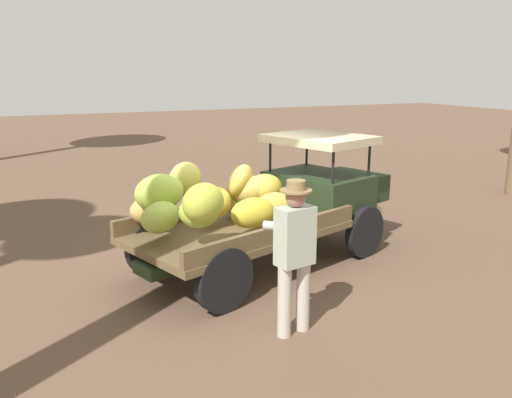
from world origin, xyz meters
name	(u,v)px	position (x,y,z in m)	size (l,w,h in m)	color
ground_plane	(248,268)	(0.00, 0.00, 0.00)	(60.00, 60.00, 0.00)	brown
truck	(271,203)	(0.41, 0.09, 0.93)	(4.66, 2.84, 1.84)	#202F1A
farmer	(294,249)	(-0.31, -1.99, 0.98)	(0.52, 0.49, 1.73)	beige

